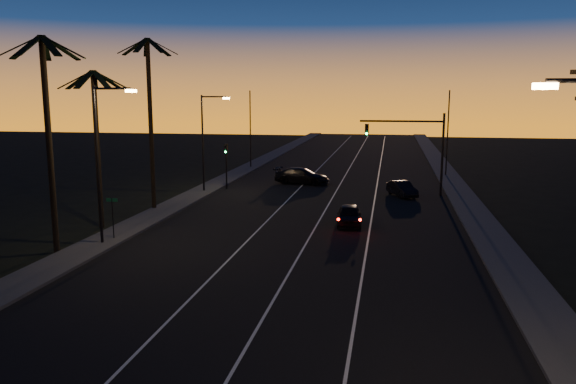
% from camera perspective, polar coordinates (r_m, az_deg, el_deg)
% --- Properties ---
extents(road, '(20.00, 170.00, 0.01)m').
position_cam_1_polar(road, '(40.08, 2.77, -2.42)').
color(road, black).
rests_on(road, ground).
extents(sidewalk_left, '(2.40, 170.00, 0.16)m').
position_cam_1_polar(sidewalk_left, '(42.96, -12.21, -1.70)').
color(sidewalk_left, '#383836').
rests_on(sidewalk_left, ground).
extents(sidewalk_right, '(2.40, 170.00, 0.16)m').
position_cam_1_polar(sidewalk_right, '(40.20, 18.82, -2.80)').
color(sidewalk_right, '#383836').
rests_on(sidewalk_right, ground).
extents(lane_stripe_left, '(0.12, 160.00, 0.01)m').
position_cam_1_polar(lane_stripe_left, '(40.57, -1.44, -2.24)').
color(lane_stripe_left, silver).
rests_on(lane_stripe_left, road).
extents(lane_stripe_mid, '(0.12, 160.00, 0.01)m').
position_cam_1_polar(lane_stripe_mid, '(40.02, 3.48, -2.42)').
color(lane_stripe_mid, silver).
rests_on(lane_stripe_mid, road).
extents(lane_stripe_right, '(0.12, 160.00, 0.01)m').
position_cam_1_polar(lane_stripe_right, '(39.77, 8.50, -2.60)').
color(lane_stripe_right, silver).
rests_on(lane_stripe_right, road).
extents(palm_near, '(4.25, 4.16, 11.53)m').
position_cam_1_polar(palm_near, '(32.19, -23.23, 6.50)').
color(palm_near, black).
rests_on(palm_near, ground).
extents(palm_mid, '(4.25, 4.16, 10.03)m').
position_cam_1_polar(palm_mid, '(37.66, -18.89, 5.88)').
color(palm_mid, black).
rests_on(palm_mid, ground).
extents(palm_far, '(4.25, 4.16, 12.53)m').
position_cam_1_polar(palm_far, '(42.53, -13.84, 8.35)').
color(palm_far, black).
rests_on(palm_far, ground).
extents(streetlight_left_near, '(2.55, 0.26, 9.00)m').
position_cam_1_polar(streetlight_left_near, '(33.04, -18.37, 3.81)').
color(streetlight_left_near, black).
rests_on(streetlight_left_near, ground).
extents(streetlight_left_far, '(2.55, 0.26, 8.50)m').
position_cam_1_polar(streetlight_left_far, '(49.55, -8.33, 5.75)').
color(streetlight_left_far, black).
rests_on(streetlight_left_far, ground).
extents(street_sign, '(0.70, 0.06, 2.60)m').
position_cam_1_polar(street_sign, '(34.50, -17.39, -2.07)').
color(street_sign, black).
rests_on(street_sign, ground).
extents(signal_mast, '(7.10, 0.41, 7.00)m').
position_cam_1_polar(signal_mast, '(49.01, 12.72, 5.24)').
color(signal_mast, black).
rests_on(signal_mast, ground).
extents(signal_post, '(0.28, 0.37, 4.20)m').
position_cam_1_polar(signal_post, '(51.27, -6.30, 3.49)').
color(signal_post, black).
rests_on(signal_post, ground).
extents(far_pole_left, '(0.14, 0.14, 9.00)m').
position_cam_1_polar(far_pole_left, '(65.96, -3.85, 6.34)').
color(far_pole_left, black).
rests_on(far_pole_left, ground).
extents(far_pole_right, '(0.14, 0.14, 9.00)m').
position_cam_1_polar(far_pole_right, '(61.25, 15.91, 5.72)').
color(far_pole_right, black).
rests_on(far_pole_right, ground).
extents(lead_car, '(1.86, 4.48, 1.34)m').
position_cam_1_polar(lead_car, '(37.27, 6.23, -2.34)').
color(lead_car, black).
rests_on(lead_car, road).
extents(right_car, '(2.74, 4.07, 1.27)m').
position_cam_1_polar(right_car, '(48.53, 11.51, 0.32)').
color(right_car, black).
rests_on(right_car, road).
extents(cross_car, '(5.62, 3.06, 1.55)m').
position_cam_1_polar(cross_car, '(54.17, 1.41, 1.64)').
color(cross_car, black).
rests_on(cross_car, road).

